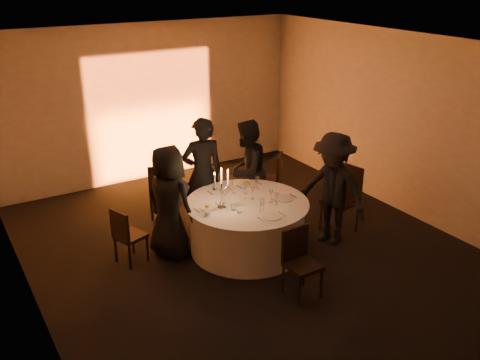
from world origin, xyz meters
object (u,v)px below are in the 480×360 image
guest_right (332,189)px  guest_back_right (247,171)px  chair_back_right (273,176)px  chair_front (299,258)px  chair_right (344,195)px  candelabra (222,194)px  chair_left (126,234)px  guest_left (169,203)px  chair_back_left (161,188)px  banquet_table (247,226)px  coffee_cup (207,214)px  guest_back_left (202,173)px

guest_right → guest_back_right: bearing=-174.0°
chair_back_right → chair_front: bearing=17.5°
chair_back_right → chair_right: chair_right is taller
guest_back_right → candelabra: bearing=11.5°
chair_left → chair_right: chair_right is taller
chair_left → guest_left: 0.74m
chair_back_left → chair_front: chair_back_left is taller
chair_back_right → chair_right: size_ratio=0.85×
banquet_table → candelabra: bearing=177.8°
guest_right → candelabra: 1.70m
chair_back_left → guest_back_right: 1.44m
guest_back_right → guest_left: bearing=-14.5°
coffee_cup → chair_right: bearing=-3.6°
chair_right → guest_back_right: (-1.09, 1.16, 0.24)m
chair_right → candelabra: size_ratio=1.73×
banquet_table → candelabra: size_ratio=2.89×
chair_back_right → chair_right: bearing=59.5°
banquet_table → chair_back_right: 1.75m
chair_right → guest_left: size_ratio=0.64×
guest_left → chair_right: bearing=-127.2°
coffee_cup → chair_front: bearing=-61.3°
banquet_table → chair_back_right: chair_back_right is taller
banquet_table → guest_back_right: (0.56, 0.92, 0.46)m
chair_left → chair_front: (1.63, -1.84, 0.03)m
chair_back_right → guest_left: bearing=-26.7°
guest_back_left → guest_back_right: (0.74, -0.12, -0.06)m
banquet_table → guest_back_right: guest_back_right is taller
guest_left → candelabra: bearing=-147.3°
chair_back_right → guest_right: (-0.07, -1.63, 0.36)m
chair_front → guest_back_right: bearing=73.9°
chair_left → candelabra: (1.25, -0.52, 0.51)m
guest_left → coffee_cup: 0.62m
chair_back_left → banquet_table: bearing=130.4°
chair_front → guest_back_left: guest_back_left is taller
guest_back_left → candelabra: 1.05m
chair_back_left → chair_left: bearing=67.2°
chair_back_right → guest_back_left: bearing=-38.9°
chair_back_left → candelabra: (0.23, -1.65, 0.45)m
chair_back_right → guest_right: size_ratio=0.53×
banquet_table → guest_right: bearing=-19.9°
chair_back_left → chair_back_right: size_ratio=1.04×
banquet_table → coffee_cup: bearing=-172.6°
chair_left → guest_back_right: size_ratio=0.50×
guest_left → guest_back_right: guest_back_right is taller
chair_left → chair_back_left: 1.53m
guest_right → banquet_table: bearing=-129.8°
banquet_table → chair_front: 1.32m
chair_left → guest_back_left: bearing=-90.3°
banquet_table → guest_back_right: bearing=58.6°
chair_left → guest_right: 3.07m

